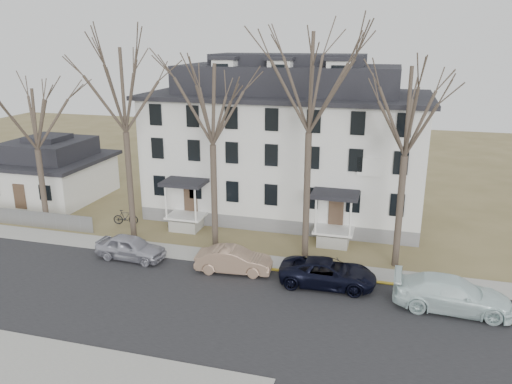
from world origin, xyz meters
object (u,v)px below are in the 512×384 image
(tree_mid_left, at_px, (212,99))
(car_tan, at_px, (234,261))
(bicycle_right, at_px, (126,218))
(car_white, at_px, (452,295))
(tree_center, at_px, (310,76))
(bicycle_left, at_px, (180,225))
(car_silver, at_px, (131,248))
(car_navy, at_px, (328,273))
(tree_bungalow, at_px, (33,115))
(tree_far_left, at_px, (122,84))
(tree_mid_right, at_px, (409,105))
(boarding_house, at_px, (287,144))
(small_house, at_px, (52,172))

(tree_mid_left, distance_m, car_tan, 9.84)
(tree_mid_left, height_order, bicycle_right, tree_mid_left)
(car_white, distance_m, bicycle_right, 22.80)
(tree_center, bearing_deg, bicycle_left, 169.88)
(car_silver, xyz_separation_m, car_navy, (12.18, -0.23, -0.01))
(car_tan, xyz_separation_m, bicycle_left, (-5.68, 5.15, -0.25))
(tree_mid_left, relative_size, tree_bungalow, 1.18)
(car_navy, distance_m, bicycle_right, 16.47)
(tree_mid_left, height_order, car_silver, tree_mid_left)
(car_tan, bearing_deg, tree_far_left, 61.91)
(tree_far_left, xyz_separation_m, tree_bungalow, (-7.00, 0.00, -2.22))
(tree_mid_left, height_order, bicycle_left, tree_mid_left)
(tree_bungalow, height_order, bicycle_left, tree_bungalow)
(tree_mid_left, height_order, car_navy, tree_mid_left)
(tree_far_left, distance_m, tree_bungalow, 7.34)
(bicycle_left, bearing_deg, tree_mid_right, -100.33)
(bicycle_right, bearing_deg, tree_mid_right, -107.78)
(tree_bungalow, relative_size, car_tan, 2.44)
(car_silver, relative_size, bicycle_right, 2.38)
(tree_mid_left, xyz_separation_m, bicycle_right, (-7.62, 1.81, -9.05))
(tree_mid_left, distance_m, car_navy, 12.44)
(tree_center, height_order, car_silver, tree_center)
(tree_far_left, xyz_separation_m, bicycle_right, (-1.62, 1.81, -9.79))
(tree_far_left, relative_size, car_tan, 3.11)
(tree_bungalow, xyz_separation_m, car_silver, (8.73, -3.46, -7.37))
(bicycle_left, bearing_deg, car_white, -113.61)
(bicycle_left, bearing_deg, boarding_house, -47.89)
(tree_mid_right, relative_size, car_white, 2.22)
(tree_center, xyz_separation_m, tree_mid_right, (5.50, 0.00, -1.48))
(tree_far_left, bearing_deg, tree_mid_left, 0.00)
(car_white, bearing_deg, tree_mid_left, 73.68)
(tree_far_left, bearing_deg, car_silver, -63.49)
(tree_mid_left, height_order, tree_mid_right, same)
(tree_mid_left, xyz_separation_m, tree_mid_right, (11.50, 0.00, 0.00))
(bicycle_left, bearing_deg, car_silver, 164.96)
(boarding_house, distance_m, car_navy, 13.64)
(bicycle_left, bearing_deg, tree_bungalow, 95.71)
(tree_far_left, relative_size, tree_center, 0.93)
(small_house, xyz_separation_m, car_navy, (24.91, -9.89, -1.51))
(car_silver, distance_m, car_tan, 6.68)
(tree_far_left, bearing_deg, car_white, -12.83)
(tree_mid_right, height_order, car_silver, tree_mid_right)
(car_silver, xyz_separation_m, car_tan, (6.68, -0.03, -0.02))
(tree_mid_right, height_order, car_navy, tree_mid_right)
(car_silver, distance_m, car_navy, 12.19)
(tree_mid_right, height_order, car_white, tree_mid_right)
(car_silver, height_order, bicycle_right, car_silver)
(bicycle_left, relative_size, bicycle_right, 0.98)
(small_house, bearing_deg, car_tan, -26.54)
(car_tan, bearing_deg, bicycle_left, 42.29)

